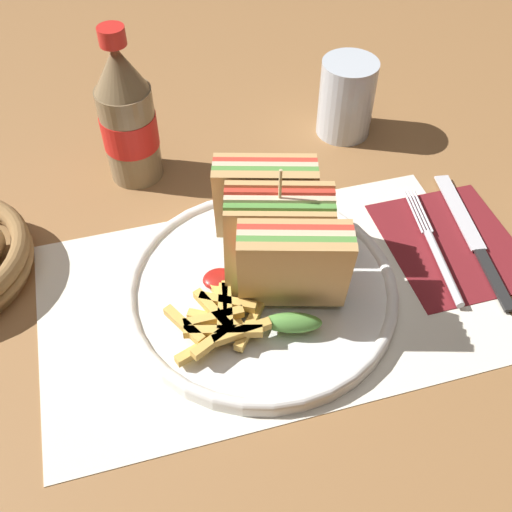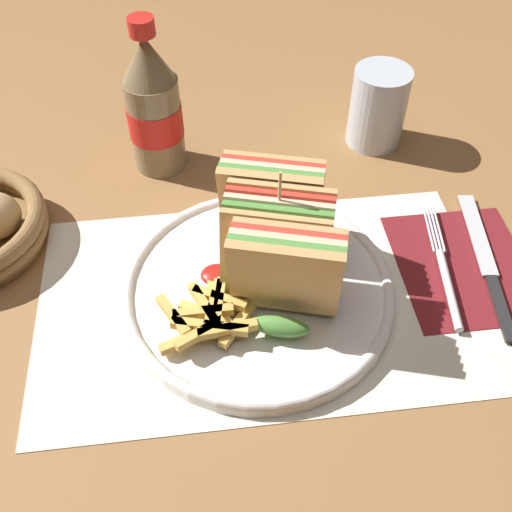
{
  "view_description": "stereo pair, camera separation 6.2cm",
  "coord_description": "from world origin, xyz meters",
  "px_view_note": "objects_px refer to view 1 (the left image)",
  "views": [
    {
      "loc": [
        -0.12,
        -0.4,
        0.5
      ],
      "look_at": [
        -0.01,
        0.0,
        0.04
      ],
      "focal_mm": 42.0,
      "sensor_mm": 36.0,
      "label": 1
    },
    {
      "loc": [
        -0.06,
        -0.41,
        0.5
      ],
      "look_at": [
        -0.01,
        0.0,
        0.04
      ],
      "focal_mm": 42.0,
      "sensor_mm": 36.0,
      "label": 2
    }
  ],
  "objects_px": {
    "coke_bottle_near": "(127,118)",
    "glass_near": "(346,98)",
    "fork": "(438,255)",
    "club_sandwich": "(278,236)",
    "plate_main": "(261,289)",
    "knife": "(473,238)"
  },
  "relations": [
    {
      "from": "fork",
      "to": "glass_near",
      "type": "height_order",
      "value": "glass_near"
    },
    {
      "from": "fork",
      "to": "coke_bottle_near",
      "type": "xyz_separation_m",
      "value": [
        -0.3,
        0.24,
        0.08
      ]
    },
    {
      "from": "club_sandwich",
      "to": "coke_bottle_near",
      "type": "distance_m",
      "value": 0.25
    },
    {
      "from": "club_sandwich",
      "to": "fork",
      "type": "relative_size",
      "value": 1.12
    },
    {
      "from": "plate_main",
      "to": "club_sandwich",
      "type": "height_order",
      "value": "club_sandwich"
    },
    {
      "from": "plate_main",
      "to": "coke_bottle_near",
      "type": "distance_m",
      "value": 0.26
    },
    {
      "from": "plate_main",
      "to": "glass_near",
      "type": "xyz_separation_m",
      "value": [
        0.19,
        0.25,
        0.04
      ]
    },
    {
      "from": "club_sandwich",
      "to": "glass_near",
      "type": "height_order",
      "value": "club_sandwich"
    },
    {
      "from": "fork",
      "to": "knife",
      "type": "height_order",
      "value": "fork"
    },
    {
      "from": "plate_main",
      "to": "club_sandwich",
      "type": "distance_m",
      "value": 0.06
    },
    {
      "from": "club_sandwich",
      "to": "coke_bottle_near",
      "type": "relative_size",
      "value": 1.0
    },
    {
      "from": "fork",
      "to": "coke_bottle_near",
      "type": "bearing_deg",
      "value": 149.57
    },
    {
      "from": "knife",
      "to": "glass_near",
      "type": "distance_m",
      "value": 0.25
    },
    {
      "from": "fork",
      "to": "knife",
      "type": "distance_m",
      "value": 0.05
    },
    {
      "from": "plate_main",
      "to": "coke_bottle_near",
      "type": "height_order",
      "value": "coke_bottle_near"
    },
    {
      "from": "coke_bottle_near",
      "to": "glass_near",
      "type": "height_order",
      "value": "coke_bottle_near"
    },
    {
      "from": "club_sandwich",
      "to": "glass_near",
      "type": "distance_m",
      "value": 0.29
    },
    {
      "from": "coke_bottle_near",
      "to": "glass_near",
      "type": "relative_size",
      "value": 1.89
    },
    {
      "from": "club_sandwich",
      "to": "knife",
      "type": "relative_size",
      "value": 0.93
    },
    {
      "from": "fork",
      "to": "plate_main",
      "type": "bearing_deg",
      "value": -173.45
    },
    {
      "from": "plate_main",
      "to": "club_sandwich",
      "type": "xyz_separation_m",
      "value": [
        0.02,
        0.01,
        0.06
      ]
    },
    {
      "from": "knife",
      "to": "glass_near",
      "type": "xyz_separation_m",
      "value": [
        -0.07,
        0.24,
        0.05
      ]
    }
  ]
}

